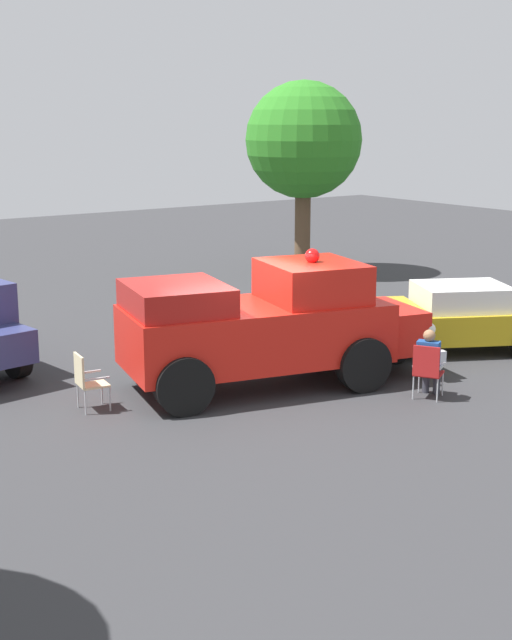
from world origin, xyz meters
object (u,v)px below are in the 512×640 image
lawn_chair_near_truck (427,368)px  lawn_chair_by_car (86,378)px  oak_tree_right (304,141)px  spectator_seated (429,360)px  classic_hot_rod (446,317)px  spectator_standing (365,299)px  vintage_fire_truck (267,325)px

lawn_chair_near_truck → lawn_chair_by_car: 6.07m
lawn_chair_near_truck → oak_tree_right: bearing=61.4°
lawn_chair_by_car → spectator_seated: 6.14m
lawn_chair_near_truck → lawn_chair_by_car: (-5.28, 3.00, 0.00)m
classic_hot_rod → oak_tree_right: size_ratio=0.77×
spectator_standing → oak_tree_right: 9.41m
lawn_chair_near_truck → spectator_standing: 4.44m
lawn_chair_near_truck → lawn_chair_by_car: bearing=150.4°
lawn_chair_by_car → oak_tree_right: (11.61, 8.63, 3.65)m
lawn_chair_by_car → spectator_standing: 7.39m
classic_hot_rod → spectator_seated: classic_hot_rod is taller
classic_hot_rod → spectator_standing: (-0.80, 1.74, 0.22)m
lawn_chair_near_truck → lawn_chair_by_car: same height
spectator_seated → spectator_standing: size_ratio=0.77×
spectator_seated → lawn_chair_near_truck: bearing=-148.2°
oak_tree_right → lawn_chair_by_car: bearing=-143.4°
vintage_fire_truck → oak_tree_right: size_ratio=1.03×
lawn_chair_near_truck → spectator_standing: size_ratio=0.61×
spectator_seated → vintage_fire_truck: bearing=130.9°
classic_hot_rod → spectator_standing: 1.93m
vintage_fire_truck → oak_tree_right: oak_tree_right is taller
vintage_fire_truck → spectator_seated: (1.97, -2.28, -0.50)m
classic_hot_rod → lawn_chair_by_car: (-8.12, 0.81, -0.16)m
vintage_fire_truck → classic_hot_rod: size_ratio=1.33×
classic_hot_rod → spectator_standing: size_ratio=2.82×
classic_hot_rod → oak_tree_right: (3.49, 9.44, 3.49)m
classic_hot_rod → lawn_chair_by_car: 8.16m
oak_tree_right → vintage_fire_truck: bearing=-131.4°
vintage_fire_truck → lawn_chair_by_car: 3.53m
vintage_fire_truck → spectator_standing: (3.90, 1.58, -0.23)m
spectator_standing → oak_tree_right: size_ratio=0.27×
spectator_seated → spectator_standing: 4.32m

